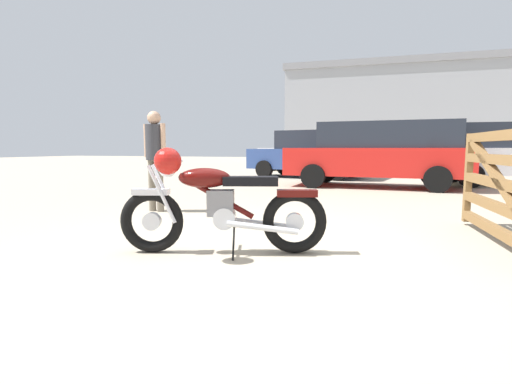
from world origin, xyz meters
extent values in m
plane|color=tan|center=(0.00, 0.00, 0.00)|extent=(80.00, 80.00, 0.00)
torus|color=black|center=(-1.02, -0.48, 0.32)|extent=(0.64, 0.29, 0.64)
cylinder|color=silver|center=(-1.02, -0.48, 0.32)|extent=(0.20, 0.13, 0.18)
torus|color=black|center=(0.36, -0.06, 0.32)|extent=(0.64, 0.29, 0.64)
cylinder|color=silver|center=(0.36, -0.06, 0.32)|extent=(0.20, 0.13, 0.18)
cube|color=silver|center=(-1.02, -0.48, 0.62)|extent=(0.38, 0.23, 0.06)
cube|color=#4C0C0A|center=(0.38, -0.05, 0.61)|extent=(0.42, 0.24, 0.07)
cylinder|color=silver|center=(-0.88, -0.52, 0.60)|extent=(0.28, 0.12, 0.58)
cylinder|color=silver|center=(-0.92, -0.37, 0.60)|extent=(0.28, 0.12, 0.58)
sphere|color=silver|center=(-0.85, -0.43, 0.85)|extent=(0.17, 0.17, 0.17)
cylinder|color=silver|center=(-0.78, -0.41, 0.92)|extent=(0.21, 0.60, 0.03)
sphere|color=#B21914|center=(-0.69, -0.69, 0.94)|extent=(0.25, 0.25, 0.25)
cylinder|color=#4C0C0A|center=(-0.39, -0.29, 0.58)|extent=(0.74, 0.28, 0.47)
ellipsoid|color=#4C0C0A|center=(-0.50, -0.32, 0.76)|extent=(0.56, 0.36, 0.20)
cube|color=black|center=(-0.06, -0.19, 0.73)|extent=(0.58, 0.35, 0.09)
cube|color=slate|center=(-0.35, -0.28, 0.51)|extent=(0.30, 0.25, 0.26)
cylinder|color=silver|center=(-0.31, -0.26, 0.36)|extent=(0.27, 0.26, 0.22)
cylinder|color=silver|center=(0.08, -0.25, 0.28)|extent=(0.69, 0.27, 0.14)
cylinder|color=silver|center=(0.02, -0.06, 0.28)|extent=(0.69, 0.27, 0.14)
cylinder|color=black|center=(-0.17, -0.40, 0.16)|extent=(0.09, 0.23, 0.33)
cube|color=brown|center=(2.28, 2.11, 0.65)|extent=(0.09, 0.11, 1.20)
cube|color=brown|center=(2.40, 0.92, 0.15)|extent=(0.31, 2.40, 0.11)
cube|color=brown|center=(2.40, 0.92, 0.41)|extent=(0.31, 2.40, 0.11)
cube|color=brown|center=(2.40, 0.92, 0.67)|extent=(0.31, 2.40, 0.11)
cube|color=brown|center=(2.40, 0.92, 0.93)|extent=(0.31, 2.40, 0.11)
cube|color=brown|center=(2.40, 0.92, 1.19)|extent=(0.31, 2.40, 0.11)
cube|color=brown|center=(2.40, 0.92, 0.65)|extent=(0.29, 2.20, 1.08)
cylinder|color=#706656|center=(-2.52, 1.80, 0.43)|extent=(0.12, 0.12, 0.86)
cylinder|color=#706656|center=(-2.35, 1.76, 0.43)|extent=(0.12, 0.12, 0.86)
cylinder|color=#333338|center=(-2.44, 1.78, 1.15)|extent=(0.30, 0.30, 0.58)
cylinder|color=tan|center=(-2.62, 1.82, 1.18)|extent=(0.08, 0.08, 0.55)
cylinder|color=tan|center=(-2.25, 1.74, 1.18)|extent=(0.08, 0.08, 0.55)
sphere|color=tan|center=(-2.44, 1.78, 1.55)|extent=(0.22, 0.22, 0.22)
cylinder|color=black|center=(-0.61, 6.38, 0.32)|extent=(0.65, 0.23, 0.64)
cylinder|color=black|center=(-0.55, 8.14, 0.32)|extent=(0.65, 0.23, 0.64)
cylinder|color=black|center=(2.39, 6.27, 0.32)|extent=(0.65, 0.23, 0.64)
cylinder|color=black|center=(2.45, 8.03, 0.32)|extent=(0.65, 0.23, 0.64)
cube|color=red|center=(0.92, 7.20, 0.69)|extent=(4.76, 1.93, 0.74)
cube|color=#232833|center=(1.22, 7.19, 1.40)|extent=(3.56, 1.73, 0.68)
cylinder|color=black|center=(3.20, 9.54, 0.32)|extent=(0.66, 0.27, 0.64)
cylinder|color=black|center=(3.37, 7.79, 0.32)|extent=(0.66, 0.27, 0.64)
cube|color=#232833|center=(4.48, 8.78, 1.40)|extent=(3.64, 1.94, 0.68)
cylinder|color=black|center=(-3.85, 13.56, 0.30)|extent=(0.62, 0.30, 0.60)
cylinder|color=black|center=(-3.55, 15.18, 0.30)|extent=(0.62, 0.30, 0.60)
cylinder|color=black|center=(-1.49, 13.13, 0.30)|extent=(0.62, 0.30, 0.60)
cylinder|color=black|center=(-1.19, 14.74, 0.30)|extent=(0.62, 0.30, 0.60)
cube|color=silver|center=(-2.52, 14.15, 0.68)|extent=(4.13, 2.32, 0.76)
cube|color=#232833|center=(-2.28, 14.11, 1.42)|extent=(2.64, 1.93, 0.72)
cylinder|color=black|center=(0.05, 10.63, 0.31)|extent=(0.65, 0.31, 0.62)
cylinder|color=black|center=(-0.27, 8.94, 0.31)|extent=(0.65, 0.31, 0.62)
cylinder|color=black|center=(-2.60, 11.13, 0.31)|extent=(0.65, 0.31, 0.62)
cylinder|color=black|center=(-2.92, 9.44, 0.31)|extent=(0.65, 0.31, 0.62)
cube|color=#2D4784|center=(-1.43, 10.04, 0.67)|extent=(4.44, 2.46, 0.72)
cube|color=#232833|center=(-1.43, 10.04, 1.35)|extent=(2.25, 1.90, 0.64)
cube|color=#9EA0A8|center=(5.11, 32.22, 3.56)|extent=(24.03, 11.60, 7.13)
cube|color=gray|center=(5.11, 32.22, 7.38)|extent=(24.34, 11.91, 0.50)
camera|label=1|loc=(1.20, -3.80, 1.05)|focal=27.16mm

